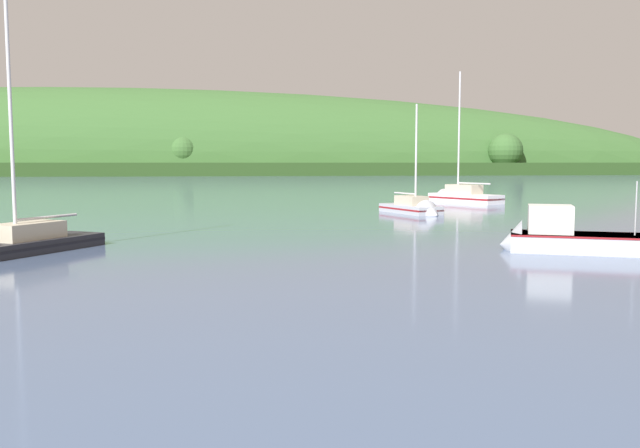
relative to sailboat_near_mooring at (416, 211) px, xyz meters
The scene contains 5 objects.
far_shoreline_hill 193.67m from the sailboat_near_mooring, 103.89° to the left, with size 554.07×85.23×59.38m.
sailboat_near_mooring is the anchor object (origin of this frame).
sailboat_far_left 15.97m from the sailboat_near_mooring, 56.79° to the left, with size 6.12×8.79×14.00m.
sailboat_outer_reach 30.64m from the sailboat_near_mooring, 141.70° to the right, with size 6.00×7.53×12.68m.
fishing_boat_moored 22.02m from the sailboat_near_mooring, 90.58° to the right, with size 6.90×5.01×4.07m.
Camera 1 is at (-0.69, 3.11, 3.93)m, focal length 36.87 mm.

